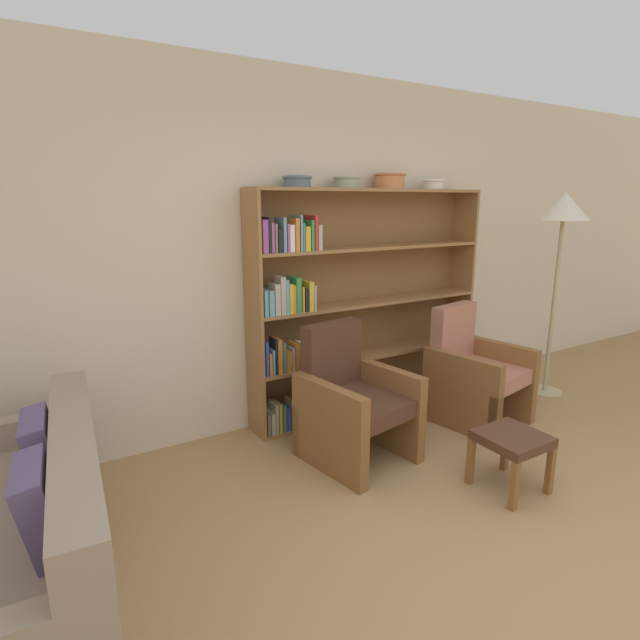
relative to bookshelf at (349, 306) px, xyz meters
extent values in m
plane|color=#A87F51|center=(-0.32, -2.38, -0.93)|extent=(24.00, 24.00, 0.00)
cube|color=beige|center=(-0.32, 0.17, 0.44)|extent=(12.00, 0.06, 2.75)
cube|color=olive|center=(-0.87, -0.02, 0.01)|extent=(0.02, 0.30, 1.88)
cube|color=olive|center=(1.26, -0.02, 0.01)|extent=(0.02, 0.30, 1.88)
cube|color=olive|center=(0.20, -0.02, 0.93)|extent=(2.11, 0.30, 0.02)
cube|color=olive|center=(0.20, -0.02, -0.92)|extent=(2.11, 0.30, 0.03)
cube|color=brown|center=(0.20, 0.12, 0.01)|extent=(2.11, 0.01, 1.88)
cube|color=#7F6B4C|center=(-0.82, -0.06, -0.82)|extent=(0.02, 0.18, 0.17)
cube|color=#B2A899|center=(-0.79, -0.06, -0.82)|extent=(0.03, 0.18, 0.17)
cube|color=#B2A899|center=(-0.76, -0.07, -0.79)|extent=(0.02, 0.16, 0.24)
cube|color=gold|center=(-0.72, -0.08, -0.79)|extent=(0.02, 0.14, 0.23)
cube|color=#4C756B|center=(-0.69, -0.08, -0.80)|extent=(0.03, 0.14, 0.21)
cube|color=#334CB2|center=(-0.65, -0.09, -0.81)|extent=(0.03, 0.13, 0.19)
cube|color=#7F6B4C|center=(-0.62, -0.09, -0.78)|extent=(0.02, 0.12, 0.25)
cube|color=#669EB2|center=(-0.59, -0.08, -0.80)|extent=(0.03, 0.14, 0.20)
cube|color=black|center=(-0.55, -0.06, -0.81)|extent=(0.04, 0.18, 0.20)
cube|color=gold|center=(-0.50, -0.05, -0.79)|extent=(0.04, 0.20, 0.24)
cube|color=#669EB2|center=(-0.46, -0.08, -0.79)|extent=(0.03, 0.14, 0.24)
cube|color=olive|center=(0.20, -0.02, -0.44)|extent=(2.11, 0.30, 0.02)
cube|color=#334CB2|center=(-0.83, -0.07, -0.29)|extent=(0.02, 0.16, 0.26)
cube|color=orange|center=(-0.80, -0.09, -0.34)|extent=(0.02, 0.13, 0.17)
cube|color=#669EB2|center=(-0.77, -0.08, -0.33)|extent=(0.02, 0.14, 0.20)
cube|color=black|center=(-0.75, -0.09, -0.29)|extent=(0.02, 0.12, 0.28)
cube|color=orange|center=(-0.72, -0.08, -0.29)|extent=(0.04, 0.15, 0.27)
cube|color=#4C756B|center=(-0.68, -0.06, -0.31)|extent=(0.03, 0.18, 0.24)
cube|color=orange|center=(-0.64, -0.07, -0.34)|extent=(0.04, 0.16, 0.16)
cube|color=#B2A899|center=(-0.61, -0.06, -0.33)|extent=(0.02, 0.18, 0.18)
cube|color=orange|center=(-0.57, -0.08, -0.32)|extent=(0.03, 0.14, 0.21)
cube|color=gold|center=(-0.54, -0.06, -0.34)|extent=(0.03, 0.18, 0.17)
cube|color=white|center=(-0.50, -0.08, -0.32)|extent=(0.03, 0.15, 0.20)
cube|color=#669EB2|center=(-0.47, -0.09, -0.33)|extent=(0.03, 0.13, 0.19)
cube|color=gold|center=(-0.44, -0.06, -0.34)|extent=(0.02, 0.18, 0.18)
cube|color=olive|center=(0.20, -0.02, 0.02)|extent=(2.11, 0.30, 0.02)
cube|color=#669EB2|center=(-0.82, -0.05, 0.13)|extent=(0.03, 0.19, 0.19)
cube|color=#669EB2|center=(-0.78, -0.06, 0.13)|extent=(0.04, 0.19, 0.19)
cube|color=#B2A899|center=(-0.73, -0.09, 0.15)|extent=(0.04, 0.13, 0.23)
cube|color=#B2A899|center=(-0.69, -0.09, 0.17)|extent=(0.04, 0.13, 0.28)
cube|color=#669EB2|center=(-0.65, -0.07, 0.16)|extent=(0.03, 0.17, 0.25)
cube|color=gold|center=(-0.62, -0.05, 0.14)|extent=(0.03, 0.19, 0.22)
cube|color=orange|center=(-0.59, -0.08, 0.14)|extent=(0.02, 0.15, 0.21)
cube|color=#388C47|center=(-0.56, -0.07, 0.16)|extent=(0.04, 0.17, 0.26)
cube|color=orange|center=(-0.52, -0.06, 0.13)|extent=(0.02, 0.18, 0.19)
cube|color=black|center=(-0.49, -0.05, 0.12)|extent=(0.03, 0.20, 0.17)
cube|color=gold|center=(-0.45, -0.08, 0.14)|extent=(0.04, 0.15, 0.22)
cube|color=#B2A899|center=(-0.41, -0.09, 0.13)|extent=(0.02, 0.13, 0.19)
cube|color=olive|center=(0.20, -0.02, 0.48)|extent=(2.11, 0.30, 0.02)
cube|color=#994C99|center=(-0.82, -0.06, 0.61)|extent=(0.04, 0.18, 0.23)
cube|color=black|center=(-0.78, -0.08, 0.61)|extent=(0.02, 0.14, 0.25)
cube|color=#994C99|center=(-0.76, -0.08, 0.59)|extent=(0.02, 0.15, 0.21)
cube|color=#7F6B4C|center=(-0.73, -0.07, 0.59)|extent=(0.02, 0.17, 0.20)
cube|color=black|center=(-0.70, -0.06, 0.57)|extent=(0.04, 0.19, 0.17)
cube|color=#669EB2|center=(-0.66, -0.08, 0.61)|extent=(0.02, 0.15, 0.25)
cube|color=#994C99|center=(-0.64, -0.07, 0.59)|extent=(0.02, 0.17, 0.20)
cube|color=white|center=(-0.60, -0.06, 0.59)|extent=(0.04, 0.18, 0.19)
cube|color=orange|center=(-0.56, -0.06, 0.61)|extent=(0.03, 0.18, 0.24)
cube|color=#669EB2|center=(-0.53, -0.07, 0.62)|extent=(0.02, 0.16, 0.26)
cube|color=#4C756B|center=(-0.51, -0.07, 0.59)|extent=(0.02, 0.17, 0.20)
cube|color=gold|center=(-0.47, -0.08, 0.58)|extent=(0.04, 0.14, 0.18)
cube|color=#388C47|center=(-0.43, -0.06, 0.60)|extent=(0.02, 0.19, 0.22)
cube|color=red|center=(-0.40, -0.06, 0.62)|extent=(0.02, 0.19, 0.26)
cube|color=#B2A899|center=(-0.37, -0.07, 0.58)|extent=(0.03, 0.16, 0.19)
cylinder|color=slate|center=(-0.49, -0.02, 0.98)|extent=(0.20, 0.20, 0.08)
torus|color=slate|center=(-0.49, -0.02, 1.02)|extent=(0.22, 0.22, 0.02)
cylinder|color=gray|center=(-0.06, -0.02, 0.99)|extent=(0.19, 0.19, 0.08)
torus|color=gray|center=(-0.06, -0.02, 1.02)|extent=(0.21, 0.21, 0.02)
cylinder|color=#C67547|center=(0.37, -0.02, 1.00)|extent=(0.24, 0.24, 0.12)
torus|color=#C67547|center=(0.37, -0.02, 1.06)|extent=(0.27, 0.27, 0.02)
cylinder|color=silver|center=(0.85, -0.02, 0.98)|extent=(0.17, 0.17, 0.08)
torus|color=silver|center=(0.85, -0.02, 1.02)|extent=(0.19, 0.19, 0.02)
cube|color=gray|center=(-2.20, -1.07, -0.31)|extent=(0.30, 1.71, 0.36)
cube|color=gray|center=(-2.51, -0.26, -0.63)|extent=(0.92, 0.18, 0.60)
cube|color=#5B4C75|center=(-2.35, -1.31, -0.31)|extent=(0.19, 0.37, 0.37)
cube|color=#5B4C75|center=(-2.31, -0.82, -0.31)|extent=(0.19, 0.37, 0.37)
cube|color=brown|center=(-0.08, -0.98, -0.74)|extent=(0.08, 0.08, 0.38)
cube|color=brown|center=(-0.64, -1.08, -0.74)|extent=(0.08, 0.08, 0.38)
cube|color=brown|center=(-0.18, -0.38, -0.74)|extent=(0.08, 0.08, 0.38)
cube|color=brown|center=(-0.74, -0.47, -0.74)|extent=(0.08, 0.08, 0.38)
cube|color=#4C2D1E|center=(-0.41, -0.73, -0.52)|extent=(0.58, 0.71, 0.12)
cube|color=#4C2D1E|center=(-0.46, -0.45, -0.24)|extent=(0.49, 0.20, 0.50)
cube|color=brown|center=(-0.13, -0.68, -0.62)|extent=(0.19, 0.68, 0.62)
cube|color=brown|center=(-0.69, -0.77, -0.62)|extent=(0.19, 0.68, 0.62)
cube|color=brown|center=(1.14, -0.97, -0.74)|extent=(0.08, 0.08, 0.38)
cube|color=brown|center=(0.58, -1.08, -0.74)|extent=(0.08, 0.08, 0.38)
cube|color=brown|center=(1.03, -0.37, -0.74)|extent=(0.08, 0.08, 0.38)
cube|color=brown|center=(0.47, -0.48, -0.74)|extent=(0.08, 0.08, 0.38)
cube|color=#B2705B|center=(0.81, -0.73, -0.52)|extent=(0.59, 0.72, 0.12)
cube|color=#B2705B|center=(0.75, -0.45, -0.24)|extent=(0.49, 0.21, 0.50)
cube|color=brown|center=(1.08, -0.68, -0.62)|extent=(0.20, 0.68, 0.62)
cube|color=brown|center=(0.53, -0.78, -0.62)|extent=(0.20, 0.68, 0.62)
cylinder|color=tan|center=(1.84, -0.62, -0.92)|extent=(0.32, 0.32, 0.02)
cylinder|color=tan|center=(1.84, -0.62, -0.12)|extent=(0.04, 0.04, 1.60)
cone|color=silver|center=(1.84, -0.62, 0.80)|extent=(0.43, 0.43, 0.24)
cube|color=brown|center=(0.02, -1.37, -0.77)|extent=(0.04, 0.04, 0.31)
cube|color=brown|center=(0.35, -1.37, -0.77)|extent=(0.04, 0.04, 0.31)
cube|color=brown|center=(0.02, -1.70, -0.77)|extent=(0.04, 0.04, 0.31)
cube|color=brown|center=(0.35, -1.70, -0.77)|extent=(0.04, 0.04, 0.31)
cube|color=#4C2D1E|center=(0.19, -1.53, -0.59)|extent=(0.37, 0.37, 0.06)
camera|label=1|loc=(-2.30, -3.35, 0.85)|focal=28.00mm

